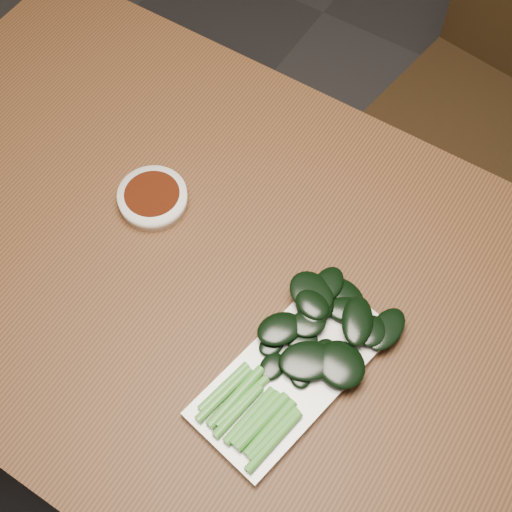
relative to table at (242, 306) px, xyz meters
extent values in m
plane|color=#2B2828|center=(0.00, 0.00, -0.68)|extent=(6.00, 6.00, 0.00)
cube|color=#492A15|center=(0.00, 0.00, 0.05)|extent=(1.40, 0.80, 0.04)
cylinder|color=#492A15|center=(-0.64, 0.34, -0.32)|extent=(0.05, 0.05, 0.71)
cube|color=black|center=(0.13, 0.76, -0.25)|extent=(0.47, 0.47, 0.04)
cylinder|color=black|center=(-0.07, 0.61, -0.47)|extent=(0.04, 0.04, 0.41)
cylinder|color=black|center=(0.28, 0.55, -0.47)|extent=(0.04, 0.04, 0.41)
cylinder|color=black|center=(-0.02, 0.96, -0.47)|extent=(0.04, 0.04, 0.41)
cylinder|color=white|center=(-0.20, 0.05, 0.09)|extent=(0.11, 0.11, 0.03)
cylinder|color=#3B1305|center=(-0.20, 0.05, 0.10)|extent=(0.09, 0.09, 0.00)
cube|color=white|center=(0.14, -0.08, 0.08)|extent=(0.19, 0.32, 0.01)
cylinder|color=#499934|center=(0.07, -0.15, 0.09)|extent=(0.03, 0.09, 0.01)
cylinder|color=#499934|center=(0.08, -0.16, 0.09)|extent=(0.03, 0.10, 0.01)
cylinder|color=#499934|center=(0.09, -0.15, 0.09)|extent=(0.03, 0.11, 0.01)
cylinder|color=#499934|center=(0.10, -0.15, 0.09)|extent=(0.03, 0.10, 0.01)
cylinder|color=#499934|center=(0.11, -0.17, 0.09)|extent=(0.03, 0.09, 0.01)
cylinder|color=#499934|center=(0.12, -0.17, 0.09)|extent=(0.03, 0.10, 0.01)
cylinder|color=#499934|center=(0.13, -0.16, 0.09)|extent=(0.03, 0.10, 0.01)
cylinder|color=#499934|center=(0.14, -0.16, 0.09)|extent=(0.03, 0.10, 0.02)
cylinder|color=#499934|center=(0.16, -0.17, 0.09)|extent=(0.03, 0.10, 0.01)
cylinder|color=#499934|center=(0.16, -0.17, 0.09)|extent=(0.03, 0.09, 0.01)
cylinder|color=#499934|center=(0.17, -0.18, 0.09)|extent=(0.03, 0.11, 0.01)
ellipsoid|color=black|center=(0.12, -0.01, 0.10)|extent=(0.04, 0.04, 0.01)
ellipsoid|color=black|center=(0.16, 0.04, 0.10)|extent=(0.08, 0.07, 0.01)
ellipsoid|color=black|center=(0.10, 0.03, 0.11)|extent=(0.09, 0.09, 0.01)
ellipsoid|color=black|center=(0.22, 0.04, 0.10)|extent=(0.05, 0.08, 0.01)
ellipsoid|color=black|center=(0.13, -0.04, 0.10)|extent=(0.05, 0.05, 0.01)
ellipsoid|color=black|center=(0.11, 0.06, 0.10)|extent=(0.05, 0.07, 0.01)
ellipsoid|color=black|center=(0.12, -0.01, 0.10)|extent=(0.07, 0.07, 0.01)
ellipsoid|color=black|center=(0.12, 0.02, 0.10)|extent=(0.05, 0.05, 0.01)
ellipsoid|color=black|center=(0.11, 0.02, 0.11)|extent=(0.07, 0.06, 0.01)
ellipsoid|color=black|center=(0.18, 0.03, 0.09)|extent=(0.04, 0.05, 0.01)
ellipsoid|color=black|center=(0.11, 0.02, 0.10)|extent=(0.09, 0.09, 0.01)
ellipsoid|color=black|center=(0.19, -0.04, 0.10)|extent=(0.10, 0.09, 0.01)
ellipsoid|color=black|center=(0.16, -0.03, 0.09)|extent=(0.03, 0.04, 0.01)
ellipsoid|color=black|center=(0.09, -0.04, 0.10)|extent=(0.08, 0.08, 0.01)
ellipsoid|color=black|center=(0.18, 0.03, 0.11)|extent=(0.07, 0.09, 0.01)
ellipsoid|color=black|center=(0.14, 0.06, 0.09)|extent=(0.08, 0.06, 0.01)
ellipsoid|color=black|center=(0.15, -0.06, 0.10)|extent=(0.10, 0.10, 0.01)
ellipsoid|color=black|center=(0.20, 0.03, 0.10)|extent=(0.05, 0.06, 0.01)
ellipsoid|color=black|center=(0.11, -0.09, 0.09)|extent=(0.03, 0.04, 0.01)
ellipsoid|color=black|center=(0.09, -0.06, 0.09)|extent=(0.04, 0.05, 0.01)
ellipsoid|color=black|center=(0.16, -0.07, 0.09)|extent=(0.04, 0.04, 0.01)
ellipsoid|color=black|center=(0.15, -0.08, 0.09)|extent=(0.05, 0.05, 0.01)
camera|label=1|loc=(0.28, -0.40, 1.04)|focal=50.00mm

